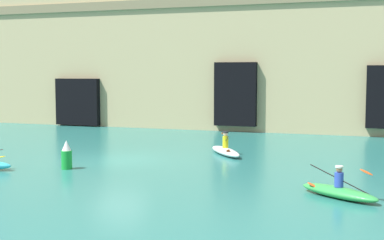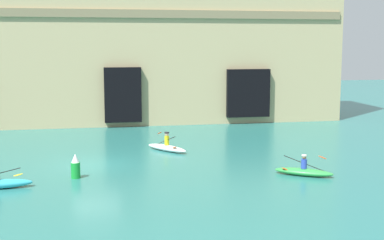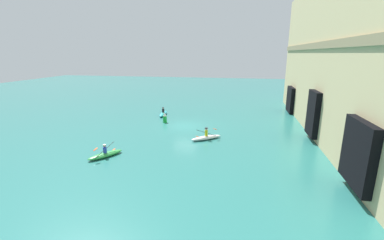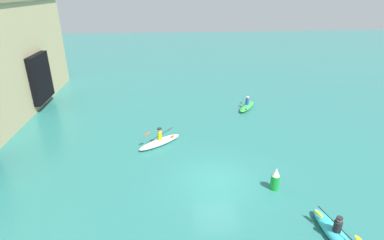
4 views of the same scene
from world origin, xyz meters
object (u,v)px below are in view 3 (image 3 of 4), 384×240
(kayak_white, at_px, (206,137))
(kayak_green, at_px, (105,154))
(kayak_cyan, at_px, (163,113))
(marker_buoy, at_px, (165,118))

(kayak_white, height_order, kayak_green, kayak_white)
(kayak_white, bearing_deg, kayak_cyan, 92.01)
(kayak_white, relative_size, kayak_green, 1.03)
(kayak_green, bearing_deg, kayak_white, -18.24)
(kayak_green, height_order, marker_buoy, marker_buoy)
(kayak_green, bearing_deg, marker_buoy, 25.29)
(kayak_cyan, bearing_deg, kayak_green, -5.21)
(kayak_white, relative_size, kayak_cyan, 0.93)
(marker_buoy, bearing_deg, kayak_cyan, -159.53)
(kayak_green, distance_m, kayak_cyan, 14.55)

